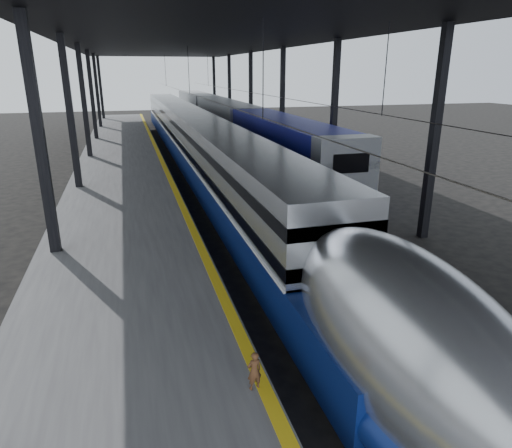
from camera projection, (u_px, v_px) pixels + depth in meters
name	position (u px, v px, depth m)	size (l,w,h in m)	color
ground	(246.00, 321.00, 13.76)	(160.00, 160.00, 0.00)	black
platform	(122.00, 174.00, 30.95)	(6.00, 80.00, 1.00)	#4C4C4F
yellow_strip	(164.00, 165.00, 31.51)	(0.30, 80.00, 0.01)	gold
rails	(237.00, 173.00, 33.14)	(6.52, 80.00, 0.16)	slate
canopy	(196.00, 39.00, 29.58)	(18.00, 75.00, 9.47)	black
tgv_train	(196.00, 144.00, 34.34)	(2.87, 65.20, 4.12)	#B7BABF
second_train	(227.00, 123.00, 46.48)	(3.08, 56.05, 4.24)	navy
child	(254.00, 371.00, 9.21)	(0.31, 0.20, 0.86)	#4F301A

